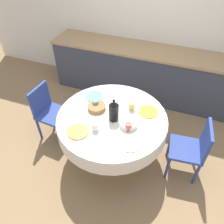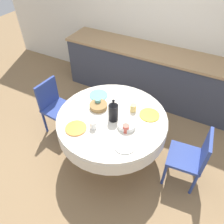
# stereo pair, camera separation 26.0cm
# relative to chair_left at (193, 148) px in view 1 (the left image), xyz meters

# --- Properties ---
(ground_plane) EXTENTS (12.00, 12.00, 0.00)m
(ground_plane) POSITION_rel_chair_left_xyz_m (-1.01, -0.10, -0.48)
(ground_plane) COLOR #8E704C
(wall_back) EXTENTS (7.00, 0.05, 2.60)m
(wall_back) POSITION_rel_chair_left_xyz_m (-1.01, 1.79, 0.82)
(wall_back) COLOR silver
(wall_back) RESTS_ON ground_plane
(kitchen_counter) EXTENTS (3.24, 0.64, 0.93)m
(kitchen_counter) POSITION_rel_chair_left_xyz_m (-1.01, 1.46, -0.02)
(kitchen_counter) COLOR #383D4C
(kitchen_counter) RESTS_ON ground_plane
(dining_table) EXTENTS (1.36, 1.36, 0.76)m
(dining_table) POSITION_rel_chair_left_xyz_m (-1.01, -0.10, 0.16)
(dining_table) COLOR tan
(dining_table) RESTS_ON ground_plane
(chair_left) EXTENTS (0.44, 0.44, 0.85)m
(chair_left) POSITION_rel_chair_left_xyz_m (0.00, 0.00, 0.00)
(chair_left) COLOR #2D428E
(chair_left) RESTS_ON ground_plane
(chair_right) EXTENTS (0.43, 0.43, 0.85)m
(chair_right) POSITION_rel_chair_left_xyz_m (-2.03, -0.02, 0.00)
(chair_right) COLOR #2D428E
(chair_right) RESTS_ON ground_plane
(plate_near_left) EXTENTS (0.25, 0.25, 0.01)m
(plate_near_left) POSITION_rel_chair_left_xyz_m (-1.29, -0.47, 0.29)
(plate_near_left) COLOR orange
(plate_near_left) RESTS_ON dining_table
(cup_near_left) EXTENTS (0.08, 0.08, 0.10)m
(cup_near_left) POSITION_rel_chair_left_xyz_m (-1.12, -0.37, 0.33)
(cup_near_left) COLOR white
(cup_near_left) RESTS_ON dining_table
(plate_near_right) EXTENTS (0.25, 0.25, 0.01)m
(plate_near_right) POSITION_rel_chair_left_xyz_m (-0.69, -0.43, 0.29)
(plate_near_right) COLOR white
(plate_near_right) RESTS_ON dining_table
(cup_near_right) EXTENTS (0.08, 0.08, 0.10)m
(cup_near_right) POSITION_rel_chair_left_xyz_m (-0.76, -0.24, 0.33)
(cup_near_right) COLOR #CC4C3D
(cup_near_right) RESTS_ON dining_table
(plate_far_left) EXTENTS (0.25, 0.25, 0.01)m
(plate_far_left) POSITION_rel_chair_left_xyz_m (-1.37, 0.18, 0.29)
(plate_far_left) COLOR #60BCB7
(plate_far_left) RESTS_ON dining_table
(cup_far_left) EXTENTS (0.08, 0.08, 0.10)m
(cup_far_left) POSITION_rel_chair_left_xyz_m (-1.28, 0.00, 0.33)
(cup_far_left) COLOR #5BA39E
(cup_far_left) RESTS_ON dining_table
(plate_far_right) EXTENTS (0.25, 0.25, 0.01)m
(plate_far_right) POSITION_rel_chair_left_xyz_m (-0.62, 0.14, 0.29)
(plate_far_right) COLOR yellow
(plate_far_right) RESTS_ON dining_table
(cup_far_right) EXTENTS (0.08, 0.08, 0.10)m
(cup_far_right) POSITION_rel_chair_left_xyz_m (-0.83, 0.11, 0.33)
(cup_far_right) COLOR #DBB766
(cup_far_right) RESTS_ON dining_table
(coffee_carafe) EXTENTS (0.12, 0.12, 0.31)m
(coffee_carafe) POSITION_rel_chair_left_xyz_m (-0.98, -0.14, 0.41)
(coffee_carafe) COLOR black
(coffee_carafe) RESTS_ON dining_table
(bread_basket) EXTENTS (0.22, 0.22, 0.06)m
(bread_basket) POSITION_rel_chair_left_xyz_m (-1.25, -0.04, 0.31)
(bread_basket) COLOR olive
(bread_basket) RESTS_ON dining_table
(fruit_bowl) EXTENTS (0.21, 0.21, 0.06)m
(fruit_bowl) POSITION_rel_chair_left_xyz_m (-0.78, -0.18, 0.31)
(fruit_bowl) COLOR silver
(fruit_bowl) RESTS_ON dining_table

